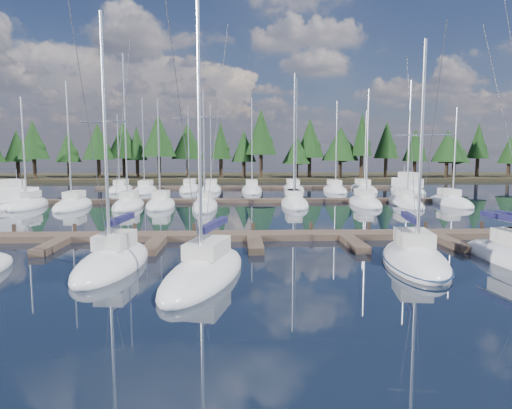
{
  "coord_description": "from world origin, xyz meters",
  "views": [
    {
      "loc": [
        -1.04,
        -11.73,
        5.68
      ],
      "look_at": [
        0.34,
        22.0,
        1.82
      ],
      "focal_mm": 32.0,
      "sensor_mm": 36.0,
      "label": 1
    }
  ],
  "objects_px": {
    "front_sailboat_2": "(113,262)",
    "front_sailboat_3": "(205,272)",
    "main_dock": "(254,237)",
    "front_sailboat_4": "(415,260)",
    "motor_yacht_left": "(10,203)",
    "motor_yacht_right": "(407,188)"
  },
  "relations": [
    {
      "from": "front_sailboat_2",
      "to": "motor_yacht_right",
      "type": "xyz_separation_m",
      "value": [
        30.6,
        42.31,
        0.22
      ]
    },
    {
      "from": "motor_yacht_right",
      "to": "front_sailboat_3",
      "type": "bearing_deg",
      "value": -120.28
    },
    {
      "from": "front_sailboat_2",
      "to": "motor_yacht_left",
      "type": "bearing_deg",
      "value": 124.39
    },
    {
      "from": "motor_yacht_left",
      "to": "motor_yacht_right",
      "type": "distance_m",
      "value": 50.75
    },
    {
      "from": "front_sailboat_2",
      "to": "motor_yacht_right",
      "type": "distance_m",
      "value": 52.22
    },
    {
      "from": "main_dock",
      "to": "front_sailboat_2",
      "type": "distance_m",
      "value": 9.89
    },
    {
      "from": "main_dock",
      "to": "front_sailboat_2",
      "type": "relative_size",
      "value": 3.41
    },
    {
      "from": "main_dock",
      "to": "front_sailboat_3",
      "type": "relative_size",
      "value": 3.39
    },
    {
      "from": "front_sailboat_4",
      "to": "motor_yacht_left",
      "type": "distance_m",
      "value": 40.78
    },
    {
      "from": "motor_yacht_left",
      "to": "front_sailboat_2",
      "type": "bearing_deg",
      "value": -55.61
    },
    {
      "from": "front_sailboat_4",
      "to": "main_dock",
      "type": "bearing_deg",
      "value": 139.37
    },
    {
      "from": "main_dock",
      "to": "front_sailboat_2",
      "type": "xyz_separation_m",
      "value": [
        -7.2,
        -6.79,
        0.09
      ]
    },
    {
      "from": "front_sailboat_4",
      "to": "motor_yacht_right",
      "type": "bearing_deg",
      "value": 69.92
    },
    {
      "from": "motor_yacht_left",
      "to": "front_sailboat_4",
      "type": "bearing_deg",
      "value": -37.79
    },
    {
      "from": "motor_yacht_left",
      "to": "motor_yacht_right",
      "type": "relative_size",
      "value": 1.05
    },
    {
      "from": "front_sailboat_2",
      "to": "front_sailboat_3",
      "type": "distance_m",
      "value": 5.12
    },
    {
      "from": "main_dock",
      "to": "front_sailboat_4",
      "type": "distance_m",
      "value": 10.45
    },
    {
      "from": "front_sailboat_4",
      "to": "motor_yacht_right",
      "type": "distance_m",
      "value": 45.06
    },
    {
      "from": "front_sailboat_2",
      "to": "front_sailboat_4",
      "type": "xyz_separation_m",
      "value": [
        15.13,
        -0.01,
        -0.02
      ]
    },
    {
      "from": "main_dock",
      "to": "front_sailboat_4",
      "type": "xyz_separation_m",
      "value": [
        7.93,
        -6.8,
        0.07
      ]
    },
    {
      "from": "front_sailboat_3",
      "to": "motor_yacht_left",
      "type": "distance_m",
      "value": 34.74
    },
    {
      "from": "main_dock",
      "to": "motor_yacht_left",
      "type": "bearing_deg",
      "value": 143.18
    }
  ]
}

